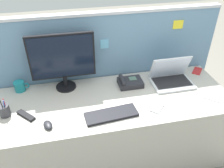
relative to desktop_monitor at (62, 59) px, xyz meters
The scene contains 14 objects.
ground_plane 1.10m from the desktop_monitor, 35.08° to the right, with size 10.00×10.00×0.00m, color slate.
desk 0.79m from the desktop_monitor, 35.08° to the right, with size 2.00×0.72×0.71m, color #ADA89E.
cubicle_divider 0.52m from the desktop_monitor, 19.78° to the left, with size 2.15×0.07×1.33m.
desktop_monitor is the anchor object (origin of this frame).
laptop 0.98m from the desktop_monitor, ahead, with size 0.37×0.26×0.24m.
desk_phone 0.63m from the desktop_monitor, ahead, with size 0.21×0.16×0.09m.
keyboard_main 0.62m from the desktop_monitor, 55.28° to the right, with size 0.40×0.14×0.02m, color black.
computer_mouse_right_hand 0.57m from the desktop_monitor, 107.84° to the right, with size 0.06×0.10×0.03m, color #232328.
pen_cup 0.60m from the desktop_monitor, 148.85° to the right, with size 0.08×0.08×0.17m.
cell_phone_silver_slab 0.87m from the desktop_monitor, 32.70° to the right, with size 0.08×0.14×0.01m, color #B7BAC1.
cell_phone_red_case 1.32m from the desktop_monitor, ahead, with size 0.07×0.14×0.01m, color #B22323.
cell_phone_white_slab 1.30m from the desktop_monitor, 19.69° to the right, with size 0.08×0.14×0.01m, color silver.
tv_remote 0.54m from the desktop_monitor, 133.89° to the right, with size 0.04×0.17×0.02m, color black.
coffee_mug 0.46m from the desktop_monitor, behind, with size 0.13×0.09×0.09m.
Camera 1 is at (-0.33, -1.50, 1.93)m, focal length 37.36 mm.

